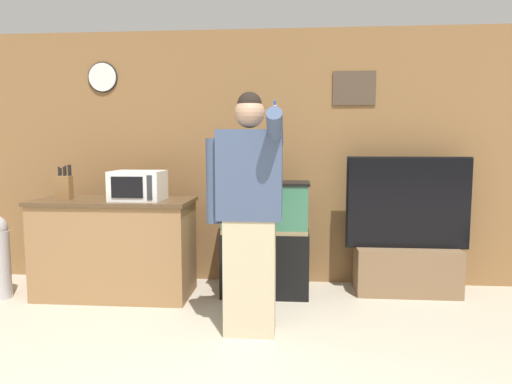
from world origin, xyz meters
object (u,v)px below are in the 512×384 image
microwave (138,186)px  tv_on_stand (407,254)px  aquarium_on_stand (265,238)px  person_standing (248,211)px  counter_island (115,248)px  knife_block (64,187)px

microwave → tv_on_stand: bearing=7.2°
microwave → tv_on_stand: (2.53, 0.32, -0.68)m
aquarium_on_stand → person_standing: 1.01m
aquarium_on_stand → tv_on_stand: (1.36, 0.15, -0.16)m
microwave → aquarium_on_stand: microwave is taller
tv_on_stand → aquarium_on_stand: bearing=-173.7°
counter_island → person_standing: person_standing is taller
knife_block → tv_on_stand: 3.33m
aquarium_on_stand → tv_on_stand: bearing=6.3°
counter_island → microwave: (0.25, -0.03, 0.60)m
microwave → counter_island: bearing=172.7°
microwave → person_standing: 1.34m
counter_island → aquarium_on_stand: bearing=5.6°
counter_island → aquarium_on_stand: (1.42, 0.14, 0.08)m
counter_island → microwave: microwave is taller
person_standing → microwave: bearing=145.7°
aquarium_on_stand → person_standing: bearing=-94.3°
aquarium_on_stand → microwave: bearing=-171.7°
knife_block → microwave: bearing=0.2°
counter_island → aquarium_on_stand: size_ratio=1.35×
microwave → aquarium_on_stand: (1.17, 0.17, -0.51)m
knife_block → aquarium_on_stand: size_ratio=0.30×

